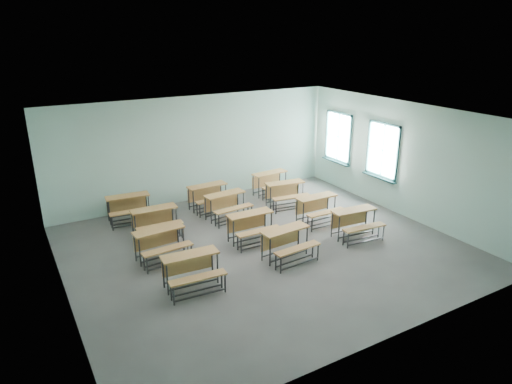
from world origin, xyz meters
TOP-DOWN VIEW (x-y plane):
  - room at (0.08, 0.03)m, footprint 9.04×8.04m
  - desk_unit_r0c0 at (-2.20, -0.79)m, footprint 1.21×0.85m
  - desk_unit_r0c1 at (0.18, -0.73)m, footprint 1.21×0.86m
  - desk_unit_r0c2 at (2.32, -0.61)m, footprint 1.23×0.89m
  - desk_unit_r1c0 at (-2.34, 0.70)m, footprint 1.21×0.86m
  - desk_unit_r1c1 at (-0.07, 0.50)m, footprint 1.17×0.80m
  - desk_unit_r1c2 at (2.09, 0.64)m, footprint 1.17×0.79m
  - desk_unit_r2c0 at (-2.04, 2.01)m, footprint 1.19×0.82m
  - desk_unit_r2c1 at (0.03, 2.10)m, footprint 1.23×0.89m
  - desk_unit_r2c2 at (1.99, 2.08)m, footprint 1.26×0.93m
  - desk_unit_r3c0 at (-2.37, 3.28)m, footprint 1.22×0.87m
  - desk_unit_r3c1 at (-0.09, 3.01)m, footprint 1.20×0.84m
  - desk_unit_r3c2 at (2.15, 3.15)m, footprint 1.22×0.88m

SIDE VIEW (x-z plane):
  - desk_unit_r0c0 at x=-2.20m, z-range 0.13..0.85m
  - desk_unit_r0c1 at x=0.18m, z-range 0.13..0.85m
  - desk_unit_r0c2 at x=2.32m, z-range 0.13..0.85m
  - desk_unit_r1c0 at x=-2.34m, z-range 0.13..0.85m
  - desk_unit_r1c1 at x=-0.07m, z-range 0.13..0.85m
  - desk_unit_r1c2 at x=2.09m, z-range 0.13..0.85m
  - desk_unit_r2c0 at x=-2.04m, z-range 0.13..0.85m
  - desk_unit_r2c1 at x=0.03m, z-range 0.13..0.85m
  - desk_unit_r2c2 at x=1.99m, z-range 0.13..0.85m
  - desk_unit_r3c0 at x=-2.37m, z-range 0.13..0.85m
  - desk_unit_r3c1 at x=-0.09m, z-range 0.13..0.85m
  - desk_unit_r3c2 at x=2.15m, z-range 0.13..0.85m
  - room at x=0.08m, z-range -0.02..3.22m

